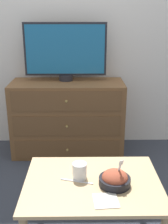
% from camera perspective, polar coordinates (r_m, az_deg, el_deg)
% --- Properties ---
extents(ground_plane, '(12.00, 12.00, 0.00)m').
position_cam_1_polar(ground_plane, '(3.27, -4.11, -5.74)').
color(ground_plane, '#383D47').
extents(wall_back, '(12.00, 0.05, 2.60)m').
position_cam_1_polar(wall_back, '(2.99, -4.71, 17.65)').
color(wall_back, white).
rests_on(wall_back, ground_plane).
extents(dresser, '(1.12, 0.47, 0.75)m').
position_cam_1_polar(dresser, '(2.89, -3.31, -1.19)').
color(dresser, brown).
rests_on(dresser, ground_plane).
extents(tv, '(0.80, 0.14, 0.56)m').
position_cam_1_polar(tv, '(2.81, -3.81, 12.31)').
color(tv, '#232328').
rests_on(tv, dresser).
extents(coffee_table, '(0.79, 0.59, 0.47)m').
position_cam_1_polar(coffee_table, '(1.72, 1.72, -15.97)').
color(coffee_table, tan).
rests_on(coffee_table, ground_plane).
extents(takeout_bowl, '(0.18, 0.18, 0.17)m').
position_cam_1_polar(takeout_bowl, '(1.65, 6.26, -13.42)').
color(takeout_bowl, black).
rests_on(takeout_bowl, coffee_table).
extents(drink_cup, '(0.09, 0.09, 0.10)m').
position_cam_1_polar(drink_cup, '(1.69, -0.90, -12.03)').
color(drink_cup, white).
rests_on(drink_cup, coffee_table).
extents(napkin, '(0.14, 0.14, 0.00)m').
position_cam_1_polar(napkin, '(1.54, 4.44, -17.50)').
color(napkin, silver).
rests_on(napkin, coffee_table).
extents(knife, '(0.19, 0.06, 0.01)m').
position_cam_1_polar(knife, '(1.68, -1.49, -13.90)').
color(knife, white).
rests_on(knife, coffee_table).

